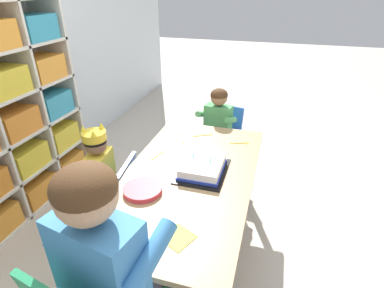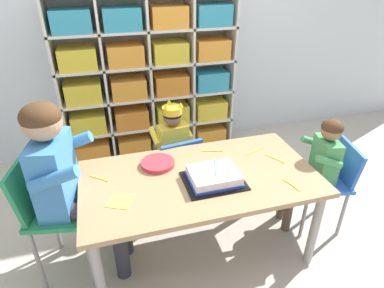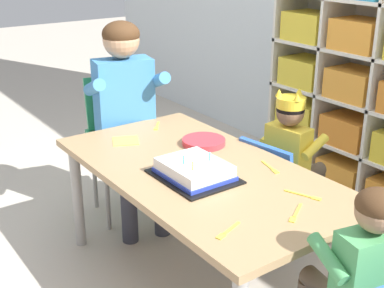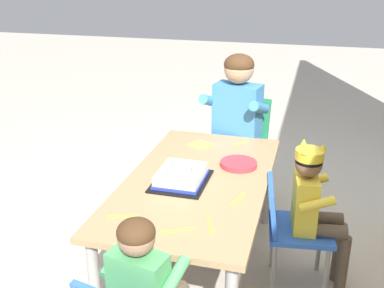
{
  "view_description": "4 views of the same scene",
  "coord_description": "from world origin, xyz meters",
  "px_view_note": "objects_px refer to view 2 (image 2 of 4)",
  "views": [
    {
      "loc": [
        -1.36,
        -0.42,
        1.54
      ],
      "look_at": [
        -0.05,
        -0.04,
        0.8
      ],
      "focal_mm": 28.29,
      "sensor_mm": 36.0,
      "label": 1
    },
    {
      "loc": [
        -0.48,
        -1.48,
        1.67
      ],
      "look_at": [
        -0.05,
        -0.01,
        0.8
      ],
      "focal_mm": 30.68,
      "sensor_mm": 36.0,
      "label": 2
    },
    {
      "loc": [
        1.63,
        -1.21,
        1.48
      ],
      "look_at": [
        -0.02,
        -0.03,
        0.68
      ],
      "focal_mm": 49.34,
      "sensor_mm": 36.0,
      "label": 3
    },
    {
      "loc": [
        2.11,
        0.55,
        1.63
      ],
      "look_at": [
        -0.03,
        -0.04,
        0.75
      ],
      "focal_mm": 43.33,
      "sensor_mm": 36.0,
      "label": 4
    }
  ],
  "objects_px": {
    "child_with_crown": "(171,139)",
    "fork_near_cake_tray": "(293,185)",
    "fork_beside_plate_stack": "(214,151)",
    "birthday_cake_on_tray": "(214,177)",
    "guest_at_table_side": "(317,161)",
    "fork_at_table_front_edge": "(277,159)",
    "adult_helper_seated": "(68,175)",
    "activity_table": "(200,185)",
    "fork_near_child_seat": "(101,178)",
    "paper_plate_stack": "(158,163)",
    "fork_scattered_mid_table": "(256,151)",
    "classroom_chair_adult_side": "(52,205)",
    "classroom_chair_blue": "(177,163)",
    "classroom_chair_guest_side": "(328,177)"
  },
  "relations": [
    {
      "from": "activity_table",
      "to": "fork_scattered_mid_table",
      "type": "distance_m",
      "value": 0.47
    },
    {
      "from": "classroom_chair_adult_side",
      "to": "classroom_chair_guest_side",
      "type": "distance_m",
      "value": 1.74
    },
    {
      "from": "guest_at_table_side",
      "to": "fork_scattered_mid_table",
      "type": "xyz_separation_m",
      "value": [
        -0.37,
        0.15,
        0.05
      ]
    },
    {
      "from": "child_with_crown",
      "to": "paper_plate_stack",
      "type": "relative_size",
      "value": 4.03
    },
    {
      "from": "birthday_cake_on_tray",
      "to": "fork_near_child_seat",
      "type": "bearing_deg",
      "value": 161.67
    },
    {
      "from": "fork_beside_plate_stack",
      "to": "birthday_cake_on_tray",
      "type": "bearing_deg",
      "value": 85.06
    },
    {
      "from": "classroom_chair_guest_side",
      "to": "paper_plate_stack",
      "type": "distance_m",
      "value": 1.15
    },
    {
      "from": "classroom_chair_blue",
      "to": "birthday_cake_on_tray",
      "type": "relative_size",
      "value": 1.75
    },
    {
      "from": "child_with_crown",
      "to": "fork_beside_plate_stack",
      "type": "bearing_deg",
      "value": 112.92
    },
    {
      "from": "guest_at_table_side",
      "to": "fork_at_table_front_edge",
      "type": "relative_size",
      "value": 6.29
    },
    {
      "from": "adult_helper_seated",
      "to": "fork_beside_plate_stack",
      "type": "xyz_separation_m",
      "value": [
        0.88,
        0.19,
        -0.11
      ]
    },
    {
      "from": "child_with_crown",
      "to": "classroom_chair_adult_side",
      "type": "bearing_deg",
      "value": 25.31
    },
    {
      "from": "guest_at_table_side",
      "to": "child_with_crown",
      "type": "bearing_deg",
      "value": -112.47
    },
    {
      "from": "classroom_chair_adult_side",
      "to": "adult_helper_seated",
      "type": "xyz_separation_m",
      "value": [
        0.12,
        -0.02,
        0.2
      ]
    },
    {
      "from": "child_with_crown",
      "to": "fork_at_table_front_edge",
      "type": "bearing_deg",
      "value": 127.02
    },
    {
      "from": "activity_table",
      "to": "fork_scattered_mid_table",
      "type": "relative_size",
      "value": 9.61
    },
    {
      "from": "fork_near_child_seat",
      "to": "fork_beside_plate_stack",
      "type": "relative_size",
      "value": 0.78
    },
    {
      "from": "fork_near_child_seat",
      "to": "adult_helper_seated",
      "type": "bearing_deg",
      "value": 64.41
    },
    {
      "from": "classroom_chair_blue",
      "to": "adult_helper_seated",
      "type": "relative_size",
      "value": 0.54
    },
    {
      "from": "child_with_crown",
      "to": "fork_scattered_mid_table",
      "type": "bearing_deg",
      "value": 130.21
    },
    {
      "from": "child_with_crown",
      "to": "fork_near_cake_tray",
      "type": "bearing_deg",
      "value": 113.62
    },
    {
      "from": "child_with_crown",
      "to": "fork_beside_plate_stack",
      "type": "xyz_separation_m",
      "value": [
        0.21,
        -0.35,
        0.07
      ]
    },
    {
      "from": "classroom_chair_adult_side",
      "to": "fork_near_cake_tray",
      "type": "relative_size",
      "value": 5.95
    },
    {
      "from": "fork_beside_plate_stack",
      "to": "classroom_chair_blue",
      "type": "bearing_deg",
      "value": -37.0
    },
    {
      "from": "paper_plate_stack",
      "to": "guest_at_table_side",
      "type": "bearing_deg",
      "value": -9.13
    },
    {
      "from": "adult_helper_seated",
      "to": "guest_at_table_side",
      "type": "height_order",
      "value": "adult_helper_seated"
    },
    {
      "from": "guest_at_table_side",
      "to": "fork_near_child_seat",
      "type": "relative_size",
      "value": 7.71
    },
    {
      "from": "classroom_chair_adult_side",
      "to": "guest_at_table_side",
      "type": "bearing_deg",
      "value": -80.79
    },
    {
      "from": "guest_at_table_side",
      "to": "fork_scattered_mid_table",
      "type": "height_order",
      "value": "guest_at_table_side"
    },
    {
      "from": "adult_helper_seated",
      "to": "activity_table",
      "type": "bearing_deg",
      "value": -82.98
    },
    {
      "from": "fork_near_child_seat",
      "to": "birthday_cake_on_tray",
      "type": "bearing_deg",
      "value": -159.39
    },
    {
      "from": "classroom_chair_blue",
      "to": "fork_near_cake_tray",
      "type": "distance_m",
      "value": 0.9
    },
    {
      "from": "child_with_crown",
      "to": "fork_beside_plate_stack",
      "type": "height_order",
      "value": "child_with_crown"
    },
    {
      "from": "guest_at_table_side",
      "to": "paper_plate_stack",
      "type": "distance_m",
      "value": 1.04
    },
    {
      "from": "paper_plate_stack",
      "to": "fork_scattered_mid_table",
      "type": "bearing_deg",
      "value": -0.83
    },
    {
      "from": "activity_table",
      "to": "classroom_chair_blue",
      "type": "height_order",
      "value": "classroom_chair_blue"
    },
    {
      "from": "guest_at_table_side",
      "to": "birthday_cake_on_tray",
      "type": "relative_size",
      "value": 2.42
    },
    {
      "from": "adult_helper_seated",
      "to": "fork_near_cake_tray",
      "type": "distance_m",
      "value": 1.22
    },
    {
      "from": "adult_helper_seated",
      "to": "classroom_chair_blue",
      "type": "bearing_deg",
      "value": -46.09
    },
    {
      "from": "activity_table",
      "to": "classroom_chair_guest_side",
      "type": "bearing_deg",
      "value": -0.33
    },
    {
      "from": "birthday_cake_on_tray",
      "to": "adult_helper_seated",
      "type": "bearing_deg",
      "value": 170.66
    },
    {
      "from": "child_with_crown",
      "to": "fork_scattered_mid_table",
      "type": "xyz_separation_m",
      "value": [
        0.47,
        -0.43,
        0.07
      ]
    },
    {
      "from": "classroom_chair_blue",
      "to": "fork_beside_plate_stack",
      "type": "bearing_deg",
      "value": 120.51
    },
    {
      "from": "birthday_cake_on_tray",
      "to": "paper_plate_stack",
      "type": "xyz_separation_m",
      "value": [
        -0.27,
        0.25,
        -0.02
      ]
    },
    {
      "from": "classroom_chair_guest_side",
      "to": "guest_at_table_side",
      "type": "relative_size",
      "value": 0.77
    },
    {
      "from": "activity_table",
      "to": "fork_near_child_seat",
      "type": "bearing_deg",
      "value": 166.69
    },
    {
      "from": "fork_near_cake_tray",
      "to": "child_with_crown",
      "type": "bearing_deg",
      "value": 12.61
    },
    {
      "from": "paper_plate_stack",
      "to": "fork_near_child_seat",
      "type": "distance_m",
      "value": 0.34
    },
    {
      "from": "child_with_crown",
      "to": "fork_near_cake_tray",
      "type": "distance_m",
      "value": 0.97
    },
    {
      "from": "fork_near_cake_tray",
      "to": "fork_at_table_front_edge",
      "type": "relative_size",
      "value": 1.0
    }
  ]
}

